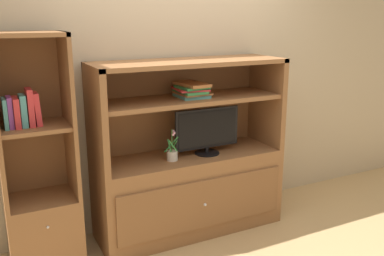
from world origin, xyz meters
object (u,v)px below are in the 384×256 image
at_px(potted_plant, 172,154).
at_px(magazine_stack, 191,90).
at_px(bookshelf_tall, 41,195).
at_px(upright_book_row, 22,111).
at_px(tv_monitor, 207,131).
at_px(media_console, 189,176).

bearing_deg(potted_plant, magazine_stack, 18.31).
distance_m(bookshelf_tall, upright_book_row, 0.66).
bearing_deg(tv_monitor, media_console, 162.48).
relative_size(potted_plant, magazine_stack, 0.76).
height_order(potted_plant, upright_book_row, upright_book_row).
relative_size(media_console, tv_monitor, 2.73).
bearing_deg(upright_book_row, tv_monitor, -1.69).
bearing_deg(tv_monitor, upright_book_row, 178.31).
bearing_deg(media_console, upright_book_row, -179.81).
xyz_separation_m(magazine_stack, bookshelf_tall, (-1.25, 0.01, -0.70)).
distance_m(media_console, potted_plant, 0.33).
distance_m(magazine_stack, bookshelf_tall, 1.44).
relative_size(potted_plant, bookshelf_tall, 0.15).
bearing_deg(bookshelf_tall, tv_monitor, -2.27).
bearing_deg(bookshelf_tall, potted_plant, -4.41).
bearing_deg(media_console, potted_plant, -159.34).
height_order(magazine_stack, upright_book_row, upright_book_row).
xyz_separation_m(potted_plant, upright_book_row, (-1.11, 0.07, 0.47)).
height_order(tv_monitor, potted_plant, tv_monitor).
bearing_deg(tv_monitor, potted_plant, -175.76).
height_order(media_console, magazine_stack, media_console).
xyz_separation_m(media_console, magazine_stack, (0.02, -0.00, 0.76)).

